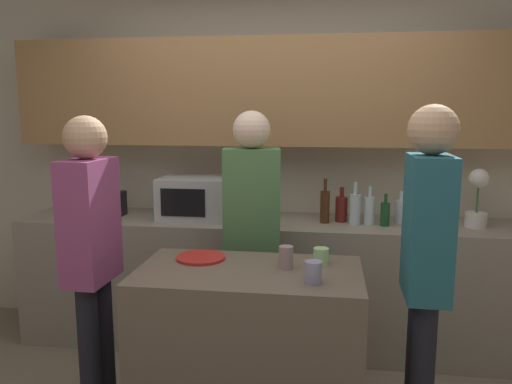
{
  "coord_description": "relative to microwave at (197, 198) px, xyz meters",
  "views": [
    {
      "loc": [
        0.39,
        -2.06,
        1.7
      ],
      "look_at": [
        0.02,
        0.53,
        1.27
      ],
      "focal_mm": 35.0,
      "sensor_mm": 36.0,
      "label": 1
    }
  ],
  "objects": [
    {
      "name": "back_wall",
      "position": [
        0.53,
        0.28,
        0.46
      ],
      "size": [
        6.4,
        0.4,
        2.7
      ],
      "color": "beige",
      "rests_on": "ground_plane"
    },
    {
      "name": "back_counter",
      "position": [
        0.53,
        0.01,
        -0.61
      ],
      "size": [
        3.6,
        0.62,
        0.92
      ],
      "color": "gray",
      "rests_on": "ground_plane"
    },
    {
      "name": "kitchen_island",
      "position": [
        0.55,
        -1.1,
        -0.61
      ],
      "size": [
        1.12,
        0.63,
        0.92
      ],
      "color": "brown",
      "rests_on": "ground_plane"
    },
    {
      "name": "microwave",
      "position": [
        0.0,
        0.0,
        0.0
      ],
      "size": [
        0.52,
        0.39,
        0.3
      ],
      "color": "#B7BABC",
      "rests_on": "back_counter"
    },
    {
      "name": "toaster",
      "position": [
        -0.7,
        0.0,
        -0.06
      ],
      "size": [
        0.26,
        0.16,
        0.18
      ],
      "color": "black",
      "rests_on": "back_counter"
    },
    {
      "name": "potted_plant",
      "position": [
        1.92,
        0.0,
        0.05
      ],
      "size": [
        0.14,
        0.14,
        0.4
      ],
      "color": "silver",
      "rests_on": "back_counter"
    },
    {
      "name": "bottle_0",
      "position": [
        0.92,
        -0.02,
        -0.03
      ],
      "size": [
        0.07,
        0.07,
        0.31
      ],
      "color": "#472814",
      "rests_on": "back_counter"
    },
    {
      "name": "bottle_1",
      "position": [
        1.03,
        0.04,
        -0.06
      ],
      "size": [
        0.09,
        0.09,
        0.25
      ],
      "color": "maroon",
      "rests_on": "back_counter"
    },
    {
      "name": "bottle_2",
      "position": [
        1.12,
        -0.04,
        -0.04
      ],
      "size": [
        0.08,
        0.08,
        0.29
      ],
      "color": "silver",
      "rests_on": "back_counter"
    },
    {
      "name": "bottle_3",
      "position": [
        1.22,
        -0.02,
        -0.05
      ],
      "size": [
        0.07,
        0.07,
        0.27
      ],
      "color": "silver",
      "rests_on": "back_counter"
    },
    {
      "name": "bottle_4",
      "position": [
        1.32,
        -0.05,
        -0.07
      ],
      "size": [
        0.06,
        0.06,
        0.22
      ],
      "color": "#194723",
      "rests_on": "back_counter"
    },
    {
      "name": "bottle_5",
      "position": [
        1.44,
        0.05,
        -0.06
      ],
      "size": [
        0.08,
        0.08,
        0.23
      ],
      "color": "silver",
      "rests_on": "back_counter"
    },
    {
      "name": "plate_on_island",
      "position": [
        0.27,
        -0.96,
        -0.15
      ],
      "size": [
        0.26,
        0.26,
        0.01
      ],
      "color": "red",
      "rests_on": "kitchen_island"
    },
    {
      "name": "cup_0",
      "position": [
        0.73,
        -1.05,
        -0.1
      ],
      "size": [
        0.07,
        0.07,
        0.11
      ],
      "color": "gray",
      "rests_on": "kitchen_island"
    },
    {
      "name": "cup_1",
      "position": [
        0.87,
        -1.25,
        -0.1
      ],
      "size": [
        0.08,
        0.08,
        0.1
      ],
      "color": "#9291B2",
      "rests_on": "kitchen_island"
    },
    {
      "name": "cup_2",
      "position": [
        0.91,
        -0.96,
        -0.11
      ],
      "size": [
        0.08,
        0.08,
        0.08
      ],
      "color": "#A8E197",
      "rests_on": "kitchen_island"
    },
    {
      "name": "person_left",
      "position": [
        0.48,
        -0.52,
        -0.06
      ],
      "size": [
        0.36,
        0.23,
        1.7
      ],
      "rotation": [
        0.0,
        0.0,
        -3.01
      ],
      "color": "black",
      "rests_on": "ground_plane"
    },
    {
      "name": "person_center",
      "position": [
        -0.29,
        -1.07,
        -0.07
      ],
      "size": [
        0.22,
        0.35,
        1.68
      ],
      "rotation": [
        0.0,
        0.0,
        -1.6
      ],
      "color": "black",
      "rests_on": "ground_plane"
    },
    {
      "name": "person_right",
      "position": [
        1.39,
        -1.12,
        -0.04
      ],
      "size": [
        0.23,
        0.34,
        1.73
      ],
      "rotation": [
        0.0,
        0.0,
        1.55
      ],
      "color": "black",
      "rests_on": "ground_plane"
    }
  ]
}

